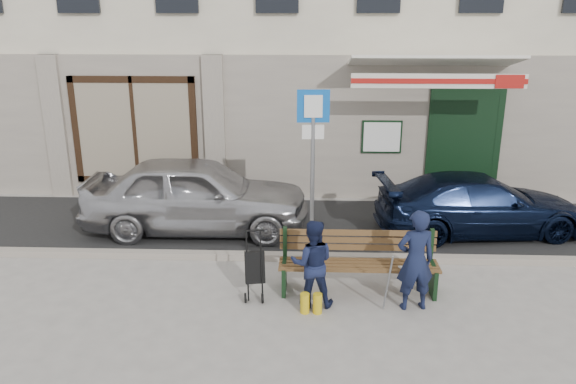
# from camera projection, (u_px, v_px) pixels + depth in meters

# --- Properties ---
(ground) EXTENTS (80.00, 80.00, 0.00)m
(ground) POSITION_uv_depth(u_px,v_px,m) (260.00, 302.00, 8.27)
(ground) COLOR #9E9991
(ground) RESTS_ON ground
(asphalt_lane) EXTENTS (60.00, 3.20, 0.01)m
(asphalt_lane) POSITION_uv_depth(u_px,v_px,m) (273.00, 226.00, 11.21)
(asphalt_lane) COLOR #282828
(asphalt_lane) RESTS_ON ground
(curb) EXTENTS (60.00, 0.18, 0.12)m
(curb) POSITION_uv_depth(u_px,v_px,m) (267.00, 256.00, 9.67)
(curb) COLOR #9E9384
(curb) RESTS_ON ground
(car_silver) EXTENTS (4.31, 1.78, 1.46)m
(car_silver) POSITION_uv_depth(u_px,v_px,m) (197.00, 194.00, 10.79)
(car_silver) COLOR #AEAEB3
(car_silver) RESTS_ON ground
(car_navy) EXTENTS (4.09, 2.05, 1.14)m
(car_navy) POSITION_uv_depth(u_px,v_px,m) (479.00, 204.00, 10.73)
(car_navy) COLOR black
(car_navy) RESTS_ON ground
(parking_sign) EXTENTS (0.54, 0.08, 2.89)m
(parking_sign) POSITION_uv_depth(u_px,v_px,m) (313.00, 146.00, 9.31)
(parking_sign) COLOR gray
(parking_sign) RESTS_ON ground
(bench) EXTENTS (2.40, 1.17, 0.98)m
(bench) POSITION_uv_depth(u_px,v_px,m) (355.00, 264.00, 8.45)
(bench) COLOR brown
(bench) RESTS_ON ground
(man) EXTENTS (0.60, 0.44, 1.50)m
(man) POSITION_uv_depth(u_px,v_px,m) (415.00, 260.00, 7.89)
(man) COLOR #141B38
(man) RESTS_ON ground
(woman) EXTENTS (0.64, 0.50, 1.30)m
(woman) POSITION_uv_depth(u_px,v_px,m) (312.00, 263.00, 8.03)
(woman) COLOR #161D3D
(woman) RESTS_ON ground
(stroller) EXTENTS (0.33, 0.45, 1.02)m
(stroller) POSITION_uv_depth(u_px,v_px,m) (255.00, 269.00, 8.31)
(stroller) COLOR black
(stroller) RESTS_ON ground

